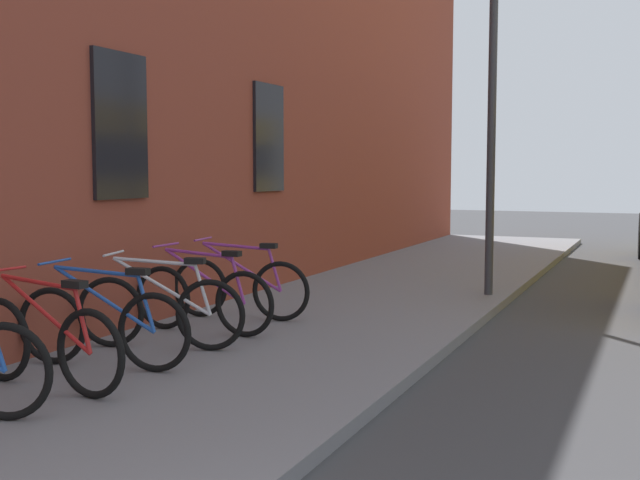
{
  "coord_description": "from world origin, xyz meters",
  "views": [
    {
      "loc": [
        -1.54,
        -2.02,
        1.91
      ],
      "look_at": [
        4.31,
        0.57,
        1.35
      ],
      "focal_mm": 44.15,
      "sensor_mm": 36.0,
      "label": 1
    }
  ],
  "objects": [
    {
      "name": "sidewalk_pavement",
      "position": [
        8.0,
        1.75,
        0.06
      ],
      "size": [
        24.0,
        3.5,
        0.12
      ],
      "primitive_type": "cube",
      "color": "slate",
      "rests_on": "ground"
    },
    {
      "name": "street_lamp",
      "position": [
        9.76,
        0.3,
        3.3
      ],
      "size": [
        0.28,
        0.28,
        5.39
      ],
      "color": "#333338",
      "rests_on": "sidewalk_pavement"
    },
    {
      "name": "bicycle_nearest_sign",
      "position": [
        4.94,
        2.6,
        0.51
      ],
      "size": [
        0.61,
        1.73,
        0.97
      ],
      "color": "black",
      "rests_on": "sidewalk_pavement"
    },
    {
      "name": "bicycle_beside_lamp",
      "position": [
        3.33,
        2.6,
        0.51
      ],
      "size": [
        0.48,
        1.77,
        0.97
      ],
      "color": "black",
      "rests_on": "sidewalk_pavement"
    },
    {
      "name": "ground",
      "position": [
        6.0,
        -1.0,
        0.0
      ],
      "size": [
        60.0,
        60.0,
        0.0
      ],
      "primitive_type": "plane",
      "color": "#38383A"
    },
    {
      "name": "bicycle_by_door",
      "position": [
        5.77,
        2.62,
        0.51
      ],
      "size": [
        0.48,
        1.77,
        0.97
      ],
      "color": "black",
      "rests_on": "sidewalk_pavement"
    },
    {
      "name": "bicycle_leaning_wall",
      "position": [
        6.66,
        2.66,
        0.51
      ],
      "size": [
        0.48,
        1.76,
        0.97
      ],
      "color": "black",
      "rests_on": "sidewalk_pavement"
    },
    {
      "name": "bicycle_under_window",
      "position": [
        4.09,
        2.62,
        0.51
      ],
      "size": [
        0.48,
        1.76,
        0.97
      ],
      "color": "black",
      "rests_on": "sidewalk_pavement"
    }
  ]
}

